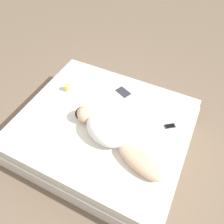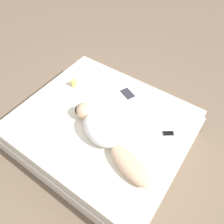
{
  "view_description": "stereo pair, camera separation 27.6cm",
  "coord_description": "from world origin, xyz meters",
  "px_view_note": "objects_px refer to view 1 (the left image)",
  "views": [
    {
      "loc": [
        -1.45,
        -0.84,
        2.67
      ],
      "look_at": [
        0.14,
        -0.06,
        0.55
      ],
      "focal_mm": 35.0,
      "sensor_mm": 36.0,
      "label": 1
    },
    {
      "loc": [
        -1.31,
        -1.07,
        2.67
      ],
      "look_at": [
        0.14,
        -0.06,
        0.55
      ],
      "focal_mm": 35.0,
      "sensor_mm": 36.0,
      "label": 2
    }
  ],
  "objects_px": {
    "person": "(109,134)",
    "coffee_mug": "(67,87)",
    "open_magazine": "(118,95)",
    "cell_phone": "(170,126)"
  },
  "relations": [
    {
      "from": "person",
      "to": "open_magazine",
      "type": "distance_m",
      "value": 0.73
    },
    {
      "from": "open_magazine",
      "to": "coffee_mug",
      "type": "xyz_separation_m",
      "value": [
        -0.21,
        0.68,
        0.05
      ]
    },
    {
      "from": "open_magazine",
      "to": "cell_phone",
      "type": "distance_m",
      "value": 0.82
    },
    {
      "from": "open_magazine",
      "to": "cell_phone",
      "type": "relative_size",
      "value": 3.31
    },
    {
      "from": "open_magazine",
      "to": "cell_phone",
      "type": "xyz_separation_m",
      "value": [
        -0.19,
        -0.8,
        0.0
      ]
    },
    {
      "from": "open_magazine",
      "to": "coffee_mug",
      "type": "height_order",
      "value": "coffee_mug"
    },
    {
      "from": "coffee_mug",
      "to": "cell_phone",
      "type": "height_order",
      "value": "coffee_mug"
    },
    {
      "from": "person",
      "to": "coffee_mug",
      "type": "bearing_deg",
      "value": 80.29
    },
    {
      "from": "person",
      "to": "cell_phone",
      "type": "xyz_separation_m",
      "value": [
        0.5,
        -0.59,
        -0.1
      ]
    },
    {
      "from": "open_magazine",
      "to": "coffee_mug",
      "type": "bearing_deg",
      "value": 130.79
    }
  ]
}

